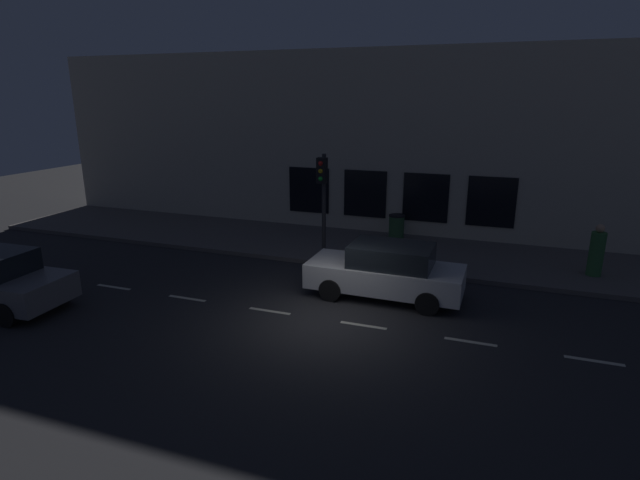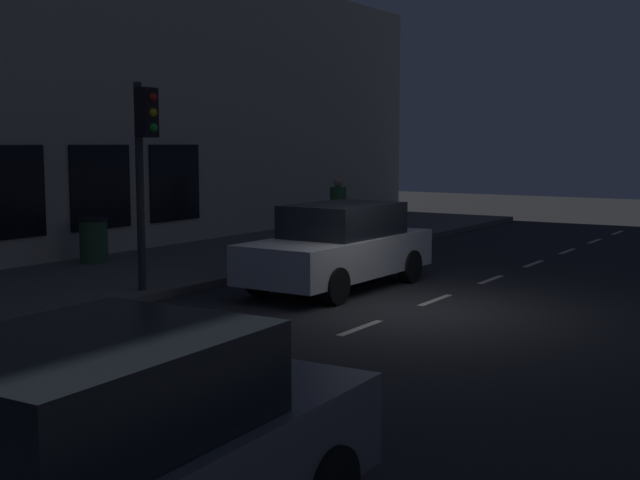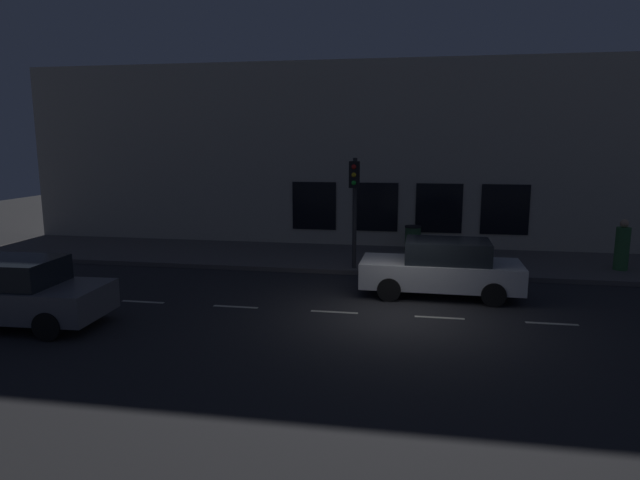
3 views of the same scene
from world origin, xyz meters
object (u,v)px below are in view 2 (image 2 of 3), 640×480
Objects in this scene: traffic_light at (144,148)px; parked_car_0 at (339,247)px; parked_car_1 at (102,461)px; pedestrian_0 at (338,211)px; trash_bin at (94,240)px.

traffic_light is 3.99m from parked_car_0.
pedestrian_0 is (7.89, -15.62, 0.11)m from parked_car_1.
trash_bin is (2.07, 6.68, -0.26)m from pedestrian_0.
parked_car_1 is 2.42× the size of pedestrian_0.
pedestrian_0 is (3.61, -5.84, 0.11)m from parked_car_0.
traffic_light reaches higher than parked_car_0.
pedestrian_0 is at bearing 114.65° from parked_car_1.
pedestrian_0 is 1.72× the size of trash_bin.
parked_car_0 is 2.66× the size of pedestrian_0.
parked_car_0 is 6.86m from pedestrian_0.
parked_car_1 reaches higher than trash_bin.
traffic_light is 3.74× the size of trash_bin.
parked_car_0 is 1.10× the size of parked_car_1.
trash_bin is (5.68, 0.84, -0.16)m from parked_car_0.
pedestrian_0 is at bearing -107.22° from trash_bin.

